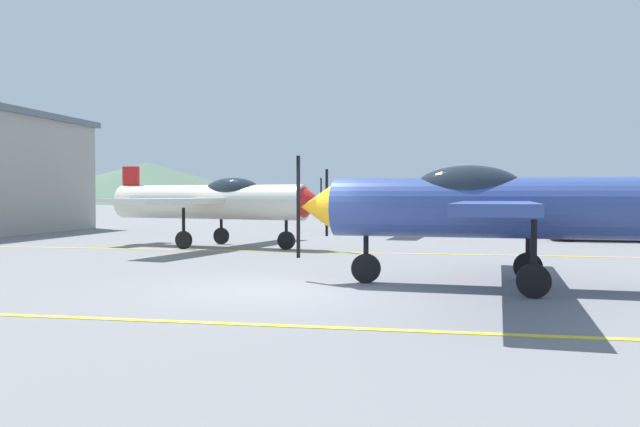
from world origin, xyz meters
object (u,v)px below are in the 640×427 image
object	(u,v)px
airplane_near	(502,206)
airplane_far	(405,199)
airplane_mid	(216,201)
car_sedan	(602,220)

from	to	relation	value
airplane_near	airplane_far	bearing A→B (deg)	99.57
airplane_mid	airplane_far	distance (m)	11.54
airplane_mid	airplane_far	bearing A→B (deg)	58.80
airplane_far	airplane_mid	bearing A→B (deg)	-121.20
airplane_mid	airplane_near	bearing A→B (deg)	-43.51
car_sedan	airplane_mid	bearing A→B (deg)	-156.91
airplane_mid	car_sedan	bearing A→B (deg)	23.09
airplane_near	airplane_far	distance (m)	18.76
airplane_near	car_sedan	world-z (taller)	airplane_near
airplane_far	car_sedan	size ratio (longest dim) A/B	2.23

